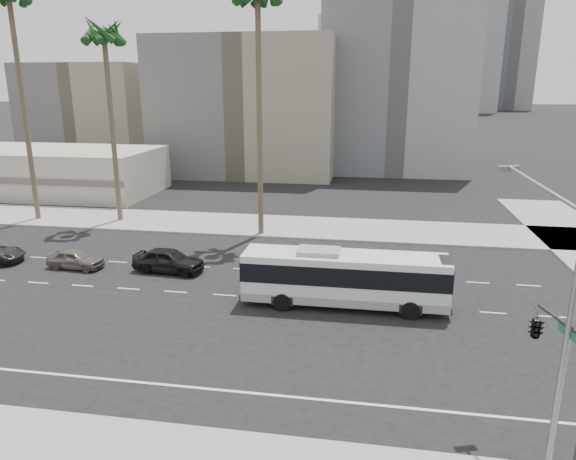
% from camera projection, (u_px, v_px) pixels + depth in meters
% --- Properties ---
extents(ground, '(700.00, 700.00, 0.00)m').
position_uv_depth(ground, '(275.00, 299.00, 29.74)').
color(ground, black).
rests_on(ground, ground).
extents(sidewalk_north, '(120.00, 7.00, 0.15)m').
position_uv_depth(sidewalk_north, '(309.00, 227.00, 44.45)').
color(sidewalk_north, gray).
rests_on(sidewalk_north, ground).
extents(commercial_low, '(22.00, 12.16, 5.00)m').
position_uv_depth(commercial_low, '(58.00, 171.00, 58.48)').
color(commercial_low, '#ADA795').
rests_on(commercial_low, ground).
extents(midrise_beige_west, '(24.00, 18.00, 18.00)m').
position_uv_depth(midrise_beige_west, '(250.00, 107.00, 71.96)').
color(midrise_beige_west, slate).
rests_on(midrise_beige_west, ground).
extents(midrise_gray_center, '(20.00, 20.00, 26.00)m').
position_uv_depth(midrise_gray_center, '(396.00, 77.00, 74.39)').
color(midrise_gray_center, slate).
rests_on(midrise_gray_center, ground).
extents(midrise_beige_far, '(18.00, 16.00, 15.00)m').
position_uv_depth(midrise_beige_far, '(97.00, 114.00, 81.20)').
color(midrise_beige_far, slate).
rests_on(midrise_beige_far, ground).
extents(civic_tower, '(42.00, 42.00, 129.00)m').
position_uv_depth(civic_tower, '(364.00, 30.00, 257.12)').
color(civic_tower, silver).
rests_on(civic_tower, ground).
extents(highrise_right, '(26.00, 26.00, 70.00)m').
position_uv_depth(highrise_right, '(469.00, 32.00, 231.76)').
color(highrise_right, slate).
rests_on(highrise_right, ground).
extents(highrise_far, '(22.00, 22.00, 60.00)m').
position_uv_depth(highrise_far, '(510.00, 48.00, 257.68)').
color(highrise_far, slate).
rests_on(highrise_far, ground).
extents(city_bus, '(11.21, 2.75, 3.22)m').
position_uv_depth(city_bus, '(344.00, 277.00, 28.38)').
color(city_bus, silver).
rests_on(city_bus, ground).
extents(car_a, '(2.32, 4.84, 1.59)m').
position_uv_depth(car_a, '(168.00, 260.00, 33.86)').
color(car_a, black).
rests_on(car_a, ground).
extents(car_b, '(1.81, 3.91, 1.30)m').
position_uv_depth(car_b, '(75.00, 259.00, 34.57)').
color(car_b, '#655F55').
rests_on(car_b, ground).
extents(streetlight_corner, '(1.72, 4.20, 9.17)m').
position_uv_depth(streetlight_corner, '(559.00, 317.00, 15.46)').
color(streetlight_corner, slate).
rests_on(streetlight_corner, ground).
extents(traffic_signal, '(2.39, 3.27, 5.15)m').
position_uv_depth(traffic_signal, '(541.00, 331.00, 16.45)').
color(traffic_signal, '#262628').
rests_on(traffic_signal, ground).
extents(palm_near, '(5.86, 5.86, 19.70)m').
position_uv_depth(palm_near, '(258.00, 0.00, 37.71)').
color(palm_near, brown).
rests_on(palm_near, ground).
extents(palm_mid, '(5.57, 5.57, 17.18)m').
position_uv_depth(palm_mid, '(104.00, 40.00, 42.61)').
color(palm_mid, brown).
rests_on(palm_mid, ground).
extents(palm_far, '(5.97, 5.97, 20.47)m').
position_uv_depth(palm_far, '(9.00, 0.00, 42.26)').
color(palm_far, brown).
rests_on(palm_far, ground).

